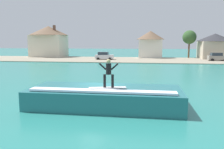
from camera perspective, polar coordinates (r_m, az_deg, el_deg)
ground_plane at (r=16.29m, az=-3.18°, el=-6.74°), size 260.00×260.00×0.00m
wave_crest at (r=14.94m, az=-1.75°, el=-5.57°), size 9.69×3.96×1.36m
surfboard at (r=14.05m, az=-1.10°, el=-3.32°), size 2.31×1.09×0.06m
surfer at (r=13.86m, az=-0.85°, el=0.71°), size 1.20×0.32×1.73m
shoreline_bank at (r=53.96m, az=5.01°, el=3.66°), size 120.00×16.86×0.13m
car_near_shore at (r=53.88m, az=-1.92°, el=4.62°), size 4.21×2.32×1.86m
car_far_shore at (r=55.14m, az=24.61°, el=3.98°), size 3.97×2.22×1.86m
house_with_chimney at (r=67.20m, az=-15.37°, el=8.34°), size 10.77×10.77×8.68m
house_gabled_white at (r=62.39m, az=24.08°, el=6.68°), size 8.85×8.85×6.22m
house_small_cottage at (r=61.37m, az=9.47°, el=7.82°), size 7.30×7.30×7.04m
tree_tall_bare at (r=62.67m, az=18.61°, el=8.71°), size 3.47×3.47×7.13m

